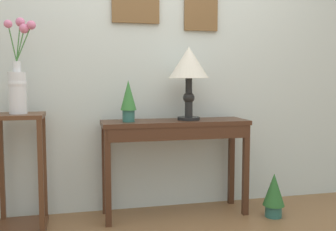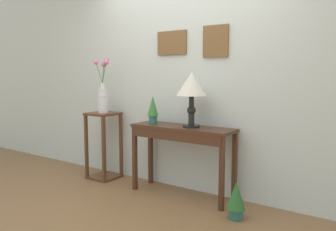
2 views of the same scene
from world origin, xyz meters
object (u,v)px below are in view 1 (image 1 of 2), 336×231
at_px(console_table, 176,136).
at_px(pedestal_stand_left, 20,172).
at_px(potted_plant_on_console, 128,99).
at_px(potted_plant_floor, 274,193).
at_px(table_lamp, 189,66).
at_px(flower_vase_tall, 18,81).

relative_size(console_table, pedestal_stand_left, 1.37).
distance_m(potted_plant_on_console, potted_plant_floor, 1.38).
height_order(table_lamp, potted_plant_on_console, table_lamp).
relative_size(potted_plant_on_console, flower_vase_tall, 0.46).
bearing_deg(console_table, flower_vase_tall, -179.75).
height_order(potted_plant_on_console, flower_vase_tall, flower_vase_tall).
distance_m(pedestal_stand_left, flower_vase_tall, 0.66).
distance_m(potted_plant_on_console, flower_vase_tall, 0.81).
distance_m(flower_vase_tall, potted_plant_floor, 2.13).
height_order(console_table, potted_plant_floor, console_table).
bearing_deg(pedestal_stand_left, table_lamp, 1.10).
relative_size(pedestal_stand_left, flower_vase_tall, 1.23).
xyz_separation_m(console_table, table_lamp, (0.11, 0.02, 0.55)).
relative_size(potted_plant_on_console, potted_plant_floor, 0.90).
bearing_deg(flower_vase_tall, potted_plant_on_console, -0.10).
bearing_deg(pedestal_stand_left, console_table, 0.13).
height_order(potted_plant_on_console, pedestal_stand_left, potted_plant_on_console).
bearing_deg(potted_plant_floor, pedestal_stand_left, 173.28).
distance_m(table_lamp, flower_vase_tall, 1.29).
distance_m(table_lamp, potted_plant_floor, 1.22).
xyz_separation_m(console_table, flower_vase_tall, (-1.17, -0.01, 0.44)).
xyz_separation_m(table_lamp, flower_vase_tall, (-1.29, -0.03, -0.12)).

